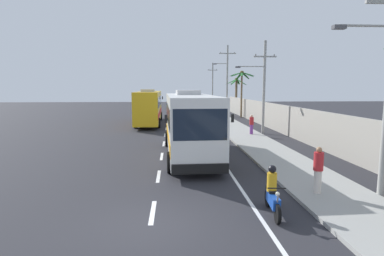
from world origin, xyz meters
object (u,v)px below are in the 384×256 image
(utility_pole_distant, at_px, (213,85))
(palm_second, at_px, (242,81))
(palm_third, at_px, (236,89))
(utility_pole_far, at_px, (227,79))
(coach_bus_far_lane, at_px, (149,106))
(utility_pole_mid, at_px, (263,85))
(motorcycle_trailing, at_px, (272,194))
(motorcycle_beside_bus, at_px, (208,125))
(pedestrian_far_walk, at_px, (252,124))
(pedestrian_midwalk, at_px, (318,169))
(coach_bus_foreground, at_px, (189,122))

(utility_pole_distant, relative_size, palm_second, 1.38)
(utility_pole_distant, distance_m, palm_third, 11.40)
(utility_pole_distant, distance_m, palm_second, 17.63)
(utility_pole_far, bearing_deg, palm_third, 64.63)
(utility_pole_far, xyz_separation_m, palm_second, (1.87, -1.24, -0.30))
(coach_bus_far_lane, relative_size, utility_pole_mid, 1.51)
(motorcycle_trailing, bearing_deg, utility_pole_mid, 74.90)
(palm_second, xyz_separation_m, palm_third, (0.57, 6.40, -1.12))
(motorcycle_beside_bus, relative_size, motorcycle_trailing, 1.00)
(pedestrian_far_walk, bearing_deg, palm_second, 155.01)
(pedestrian_midwalk, distance_m, utility_pole_distant, 48.77)
(coach_bus_foreground, relative_size, palm_second, 1.67)
(motorcycle_trailing, relative_size, utility_pole_distant, 0.22)
(utility_pole_far, bearing_deg, motorcycle_trailing, -97.31)
(motorcycle_beside_bus, bearing_deg, pedestrian_far_walk, -31.72)
(coach_bus_foreground, relative_size, pedestrian_midwalk, 6.01)
(palm_second, bearing_deg, coach_bus_far_lane, -150.02)
(coach_bus_foreground, relative_size, utility_pole_far, 1.08)
(coach_bus_foreground, xyz_separation_m, utility_pole_mid, (6.97, 8.65, 2.31))
(utility_pole_mid, height_order, palm_third, utility_pole_mid)
(coach_bus_far_lane, bearing_deg, utility_pole_far, 38.77)
(coach_bus_foreground, distance_m, utility_pole_mid, 11.34)
(palm_second, bearing_deg, coach_bus_foreground, -109.64)
(utility_pole_mid, bearing_deg, utility_pole_far, 91.36)
(utility_pole_mid, xyz_separation_m, palm_third, (2.06, 21.44, -0.49))
(pedestrian_far_walk, relative_size, utility_pole_mid, 0.20)
(utility_pole_mid, distance_m, utility_pole_far, 16.32)
(utility_pole_distant, height_order, palm_second, utility_pole_distant)
(pedestrian_midwalk, relative_size, utility_pole_distant, 0.20)
(pedestrian_far_walk, bearing_deg, coach_bus_foreground, -52.96)
(palm_second, bearing_deg, motorcycle_trailing, -100.80)
(motorcycle_trailing, xyz_separation_m, utility_pole_distant, (4.42, 50.09, 3.91))
(coach_bus_foreground, distance_m, pedestrian_far_walk, 9.49)
(motorcycle_trailing, distance_m, pedestrian_far_walk, 16.73)
(coach_bus_far_lane, bearing_deg, motorcycle_beside_bus, -50.00)
(coach_bus_foreground, height_order, palm_second, palm_second)
(pedestrian_midwalk, bearing_deg, utility_pole_mid, 12.93)
(pedestrian_midwalk, xyz_separation_m, pedestrian_far_walk, (1.26, 14.86, -0.05))
(utility_pole_mid, height_order, utility_pole_distant, utility_pole_distant)
(coach_bus_foreground, relative_size, pedestrian_far_walk, 6.38)
(pedestrian_midwalk, height_order, palm_second, palm_second)
(coach_bus_far_lane, relative_size, pedestrian_midwalk, 6.95)
(coach_bus_foreground, xyz_separation_m, utility_pole_distant, (6.67, 41.23, 2.51))
(coach_bus_far_lane, height_order, motorcycle_trailing, coach_bus_far_lane)
(coach_bus_foreground, relative_size, motorcycle_beside_bus, 5.45)
(pedestrian_far_walk, height_order, utility_pole_mid, utility_pole_mid)
(pedestrian_far_walk, xyz_separation_m, utility_pole_far, (0.84, 17.45, 4.28))
(utility_pole_distant, xyz_separation_m, palm_second, (1.79, -17.53, 0.43))
(motorcycle_trailing, distance_m, utility_pole_far, 34.40)
(motorcycle_trailing, bearing_deg, motorcycle_beside_bus, 90.17)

